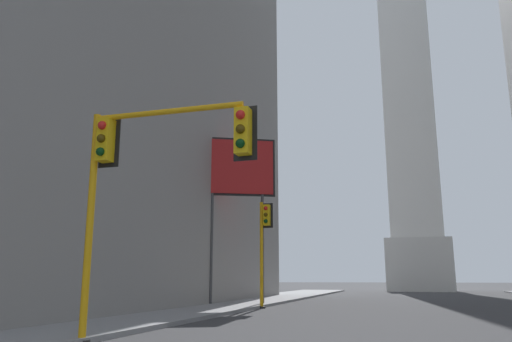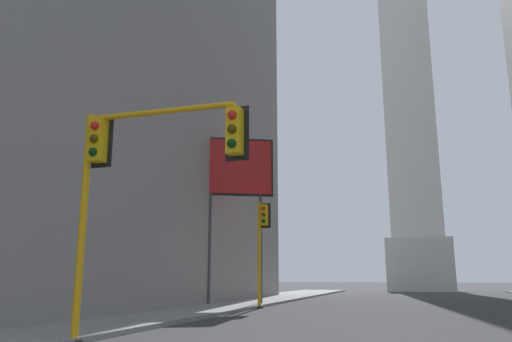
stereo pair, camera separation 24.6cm
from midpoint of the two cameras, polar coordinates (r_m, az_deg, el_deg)
name	(u,v)px [view 1 (the left image)]	position (r m, az deg, el deg)	size (l,w,h in m)	color
sidewalk_left	(211,307)	(26.77, -5.38, -15.19)	(5.00, 74.79, 0.15)	gray
obelisk	(403,38)	(72.07, 16.36, 14.40)	(7.59, 7.59, 69.34)	silver
traffic_light_near_left	(145,163)	(12.46, -13.15, 0.93)	(4.43, 0.50, 5.61)	orange
traffic_light_mid_left	(264,237)	(26.49, 0.65, -7.58)	(0.78, 0.50, 5.50)	orange
billboard_sign	(238,173)	(29.16, -2.35, -0.20)	(4.03, 2.01, 9.63)	#3F3F42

